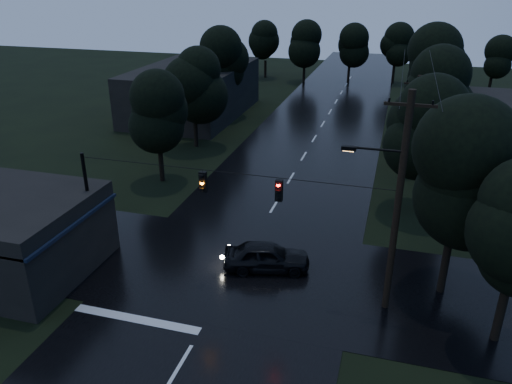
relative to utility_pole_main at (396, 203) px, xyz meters
The scene contains 16 objects.
main_road 21.06m from the utility_pole_main, 111.30° to the left, with size 12.00×120.00×0.02m, color black.
cross_street 9.14m from the utility_pole_main, behind, with size 60.00×9.00×0.02m, color black.
building_far_right 24.12m from the utility_pole_main, 74.01° to the left, with size 10.00×14.00×4.40m, color black.
building_far_left 36.15m from the utility_pole_main, 126.44° to the left, with size 10.00×16.00×5.00m, color black.
utility_pole_main is the anchor object (origin of this frame).
utility_pole_far 17.08m from the utility_pole_main, 87.00° to the left, with size 2.00×0.30×7.50m.
anchor_pole_left 15.08m from the utility_pole_main, behind, with size 0.18×0.18×6.00m, color black.
span_signals 6.85m from the utility_pole_main, behind, with size 15.00×0.37×1.12m.
tree_corner_near 3.35m from the utility_pole_main, 37.67° to the left, with size 4.48×4.48×9.44m.
tree_left_a 19.76m from the utility_pole_main, 146.16° to the left, with size 3.92×3.92×8.26m.
tree_left_b 25.50m from the utility_pole_main, 131.84° to the left, with size 4.20×4.20×8.85m.
tree_left_c 33.94m from the utility_pole_main, 121.27° to the left, with size 4.48×4.48×9.44m.
tree_right_a 11.12m from the utility_pole_main, 81.77° to the left, with size 4.20×4.20×8.85m.
tree_right_b 19.14m from the utility_pole_main, 83.42° to the left, with size 4.48×4.48×9.44m.
tree_right_c 29.16m from the utility_pole_main, 84.50° to the left, with size 4.76×4.76×10.03m.
car 7.63m from the utility_pole_main, 165.28° to the left, with size 1.77×4.39×1.50m, color black.
Camera 1 is at (7.01, -8.70, 14.05)m, focal length 35.00 mm.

